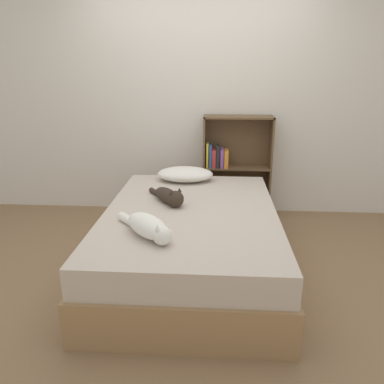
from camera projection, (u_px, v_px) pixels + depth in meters
The scene contains 7 objects.
ground_plane at pixel (191, 269), 3.20m from camera, with size 8.00×8.00×0.00m, color #846647.
wall_back at pixel (199, 104), 4.18m from camera, with size 8.00×0.06×2.50m.
bed at pixel (191, 241), 3.11m from camera, with size 1.42×2.04×0.54m.
pillow at pixel (185, 174), 3.77m from camera, with size 0.56×0.37×0.14m.
cat_light at pixel (149, 227), 2.52m from camera, with size 0.48×0.50×0.15m.
cat_dark at pixel (169, 196), 3.15m from camera, with size 0.35×0.44×0.16m.
bookshelf at pixel (234, 165), 4.24m from camera, with size 0.75×0.26×1.14m.
Camera 1 is at (0.19, -2.82, 1.64)m, focal length 35.00 mm.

